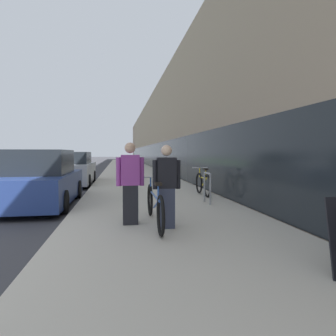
{
  "coord_description": "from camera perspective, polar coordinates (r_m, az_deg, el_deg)",
  "views": [
    {
      "loc": [
        4.69,
        -4.21,
        1.53
      ],
      "look_at": [
        7.63,
        13.55,
        0.61
      ],
      "focal_mm": 32.0,
      "sensor_mm": 36.0,
      "label": 1
    }
  ],
  "objects": [
    {
      "name": "person_bystander",
      "position": [
        5.8,
        -7.2,
        -2.91
      ],
      "size": [
        0.53,
        0.21,
        1.57
      ],
      "color": "black",
      "rests_on": "sidewalk_slab"
    },
    {
      "name": "parked_sedan_curbside",
      "position": [
        9.36,
        -23.04,
        -2.25
      ],
      "size": [
        1.88,
        4.39,
        1.61
      ],
      "color": "navy",
      "rests_on": "ground"
    },
    {
      "name": "cruiser_bike_nearest",
      "position": [
        9.75,
        6.68,
        -2.99
      ],
      "size": [
        0.52,
        1.66,
        0.89
      ],
      "color": "black",
      "rests_on": "sidewalk_slab"
    },
    {
      "name": "sidewalk_slab",
      "position": [
        25.28,
        -7.05,
        -0.4
      ],
      "size": [
        4.33,
        70.0,
        0.15
      ],
      "color": "#BCB5A5",
      "rests_on": "ground"
    },
    {
      "name": "bike_rack_hoop",
      "position": [
        8.24,
        7.51,
        -3.13
      ],
      "size": [
        0.05,
        0.6,
        0.84
      ],
      "color": "gray",
      "rests_on": "sidewalk_slab"
    },
    {
      "name": "person_rider",
      "position": [
        5.47,
        -0.27,
        -3.52
      ],
      "size": [
        0.52,
        0.2,
        1.52
      ],
      "color": "#33384C",
      "rests_on": "sidewalk_slab"
    },
    {
      "name": "tandem_bicycle",
      "position": [
        5.79,
        -2.57,
        -7.1
      ],
      "size": [
        0.52,
        2.37,
        0.87
      ],
      "color": "black",
      "rests_on": "sidewalk_slab"
    },
    {
      "name": "storefront_facade",
      "position": [
        34.28,
        4.54,
        6.42
      ],
      "size": [
        10.01,
        70.0,
        7.27
      ],
      "color": "gray",
      "rests_on": "ground"
    },
    {
      "name": "vintage_roadster_curbside",
      "position": [
        14.82,
        -17.86,
        -0.34
      ],
      "size": [
        1.96,
        4.58,
        1.57
      ],
      "color": "silver",
      "rests_on": "ground"
    }
  ]
}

